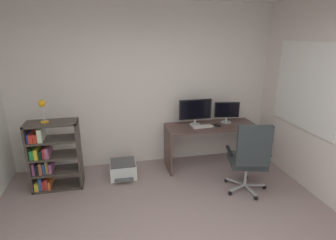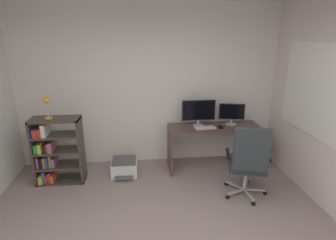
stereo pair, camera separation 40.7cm
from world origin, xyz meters
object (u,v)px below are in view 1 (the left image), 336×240
object	(u,v)px
monitor_secondary	(227,111)
bookshelf	(50,157)
monitor_main	(195,110)
desk_lamp	(42,107)
desk	(211,136)
computer_mouse	(217,125)
printer	(123,169)
keyboard	(202,126)
office_chair	(249,156)

from	to	relation	value
monitor_secondary	bookshelf	distance (m)	2.92
monitor_main	desk_lamp	xyz separation A→B (m)	(-2.31, -0.31, 0.27)
desk	monitor_secondary	world-z (taller)	monitor_secondary
computer_mouse	bookshelf	world-z (taller)	bookshelf
computer_mouse	desk_lamp	distance (m)	2.70
desk_lamp	printer	xyz separation A→B (m)	(1.05, 0.11, -1.14)
keyboard	office_chair	size ratio (longest dim) A/B	0.31
keyboard	bookshelf	size ratio (longest dim) A/B	0.33
desk	monitor_secondary	distance (m)	0.51
monitor_main	monitor_secondary	xyz separation A→B (m)	(0.57, 0.00, -0.04)
desk	bookshelf	bearing A→B (deg)	-175.21
monitor_main	computer_mouse	distance (m)	0.45
keyboard	desk_lamp	distance (m)	2.45
desk	monitor_main	bearing A→B (deg)	159.89
monitor_secondary	office_chair	world-z (taller)	monitor_secondary
keyboard	monitor_secondary	bearing A→B (deg)	13.30
monitor_main	monitor_secondary	distance (m)	0.57
printer	computer_mouse	bearing A→B (deg)	1.15
computer_mouse	bookshelf	size ratio (longest dim) A/B	0.10
monitor_main	keyboard	xyz separation A→B (m)	(0.08, -0.15, -0.24)
monitor_main	bookshelf	world-z (taller)	monitor_main
desk	keyboard	size ratio (longest dim) A/B	4.53
computer_mouse	desk_lamp	bearing A→B (deg)	-179.77
bookshelf	computer_mouse	bearing A→B (deg)	3.13
monitor_secondary	desk_lamp	world-z (taller)	desk_lamp
computer_mouse	office_chair	distance (m)	0.92
monitor_secondary	office_chair	size ratio (longest dim) A/B	0.39
monitor_secondary	office_chair	bearing A→B (deg)	-95.47
printer	monitor_secondary	bearing A→B (deg)	6.20
desk_lamp	computer_mouse	bearing A→B (deg)	3.11
monitor_main	bookshelf	bearing A→B (deg)	-172.31
office_chair	bookshelf	xyz separation A→B (m)	(-2.77, 0.75, -0.08)
computer_mouse	bookshelf	distance (m)	2.65
computer_mouse	monitor_secondary	bearing A→B (deg)	32.90
monitor_secondary	bookshelf	xyz separation A→B (m)	(-2.87, -0.31, -0.45)
monitor_main	monitor_secondary	world-z (taller)	monitor_main
office_chair	printer	world-z (taller)	office_chair
bookshelf	desk_lamp	xyz separation A→B (m)	(-0.01, 0.00, 0.76)
monitor_secondary	desk_lamp	xyz separation A→B (m)	(-2.88, -0.31, 0.32)
monitor_main	printer	bearing A→B (deg)	-171.04
monitor_main	monitor_secondary	bearing A→B (deg)	0.01
desk	keyboard	world-z (taller)	keyboard
computer_mouse	desk_lamp	world-z (taller)	desk_lamp
monitor_secondary	bookshelf	size ratio (longest dim) A/B	0.41
keyboard	office_chair	xyz separation A→B (m)	(0.39, -0.92, -0.16)
monitor_main	keyboard	world-z (taller)	monitor_main
desk	desk_lamp	distance (m)	2.68
keyboard	computer_mouse	world-z (taller)	computer_mouse
office_chair	desk_lamp	xyz separation A→B (m)	(-2.78, 0.75, 0.68)
monitor_main	bookshelf	size ratio (longest dim) A/B	0.55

